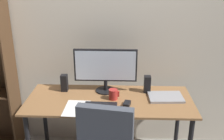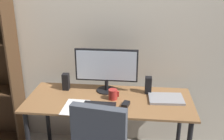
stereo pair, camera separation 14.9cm
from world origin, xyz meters
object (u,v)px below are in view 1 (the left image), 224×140
object	(u,v)px
desk	(109,108)
keyboard	(101,105)
mouse	(127,104)
speaker_left	(64,83)
monitor	(105,67)
laptop	(166,97)
coffee_mug	(113,94)
speaker_right	(147,84)

from	to	relation	value
desk	keyboard	world-z (taller)	keyboard
mouse	speaker_left	distance (m)	0.69
monitor	speaker_left	distance (m)	0.45
desk	laptop	bearing A→B (deg)	4.66
coffee_mug	speaker_right	distance (m)	0.37
speaker_right	coffee_mug	bearing A→B (deg)	-153.41
desk	keyboard	bearing A→B (deg)	-116.52
mouse	keyboard	bearing A→B (deg)	-159.63
monitor	coffee_mug	distance (m)	0.28
keyboard	coffee_mug	xyz separation A→B (m)	(0.11, 0.15, 0.04)
mouse	coffee_mug	world-z (taller)	coffee_mug
keyboard	mouse	size ratio (longest dim) A/B	3.02
coffee_mug	speaker_right	size ratio (longest dim) A/B	0.59
desk	monitor	bearing A→B (deg)	104.29
speaker_left	desk	bearing A→B (deg)	-20.51
coffee_mug	desk	bearing A→B (deg)	-170.54
speaker_right	keyboard	bearing A→B (deg)	-144.50
coffee_mug	laptop	size ratio (longest dim) A/B	0.31
laptop	coffee_mug	bearing A→B (deg)	-178.63
desk	coffee_mug	xyz separation A→B (m)	(0.04, 0.01, 0.14)
desk	coffee_mug	world-z (taller)	coffee_mug
keyboard	mouse	bearing A→B (deg)	6.95
monitor	keyboard	bearing A→B (deg)	-94.34
coffee_mug	speaker_left	distance (m)	0.52
laptop	speaker_right	distance (m)	0.22
monitor	coffee_mug	xyz separation A→B (m)	(0.08, -0.17, -0.20)
monitor	mouse	xyz separation A→B (m)	(0.21, -0.30, -0.24)
keyboard	laptop	bearing A→B (deg)	17.93
monitor	keyboard	size ratio (longest dim) A/B	2.11
speaker_left	laptop	bearing A→B (deg)	-7.36
speaker_right	monitor	bearing A→B (deg)	178.91
keyboard	speaker_right	world-z (taller)	speaker_right
mouse	coffee_mug	bearing A→B (deg)	150.57
keyboard	speaker_right	bearing A→B (deg)	36.49
keyboard	speaker_right	size ratio (longest dim) A/B	1.71
speaker_left	speaker_right	world-z (taller)	same
desk	coffee_mug	bearing A→B (deg)	9.46
mouse	monitor	bearing A→B (deg)	139.74
monitor	mouse	bearing A→B (deg)	-54.67
speaker_right	speaker_left	bearing A→B (deg)	180.00
mouse	laptop	bearing A→B (deg)	37.74
laptop	speaker_left	world-z (taller)	speaker_left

